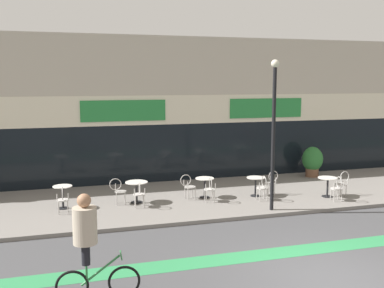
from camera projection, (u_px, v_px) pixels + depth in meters
The scene contains 21 objects.
ground_plane at pixel (332, 280), 9.79m from camera, with size 120.00×120.00×0.00m, color #424244.
sidewalk_slab at pixel (220, 196), 16.67m from camera, with size 40.00×5.50×0.12m, color slate.
storefront_facade at pixel (186, 108), 20.73m from camera, with size 40.00×4.06×6.12m.
bike_lane_stripe at pixel (292, 251), 11.45m from camera, with size 36.00×0.70×0.01m, color #2D844C.
bistro_table_0 at pixel (63, 193), 14.78m from camera, with size 0.63×0.63×0.76m.
bistro_table_1 at pixel (137, 188), 15.48m from camera, with size 0.78×0.78×0.74m.
bistro_table_2 at pixel (205, 184), 16.16m from camera, with size 0.67×0.67×0.72m.
bistro_table_3 at pixel (256, 183), 16.37m from camera, with size 0.66×0.66×0.70m.
bistro_table_4 at pixel (328, 183), 16.28m from camera, with size 0.71×0.71×0.71m.
cafe_chair_0_near at pixel (63, 198), 14.19m from camera, with size 0.41×0.58×0.90m.
cafe_chair_1_near at pixel (139, 192), 14.89m from camera, with size 0.43×0.59×0.90m.
cafe_chair_1_side at pixel (118, 189), 15.32m from camera, with size 0.59×0.44×0.90m.
cafe_chair_2_near at pixel (210, 188), 15.56m from camera, with size 0.45×0.60×0.90m.
cafe_chair_2_side at pixel (188, 185), 15.97m from camera, with size 0.60×0.45×0.90m.
cafe_chair_3_near at pixel (263, 186), 15.78m from camera, with size 0.41×0.58×0.90m.
cafe_chair_3_side at pixel (271, 181), 16.55m from camera, with size 0.60×0.45×0.90m.
cafe_chair_4_near at pixel (338, 187), 15.68m from camera, with size 0.45×0.60×0.90m.
cafe_chair_4_side at pixel (342, 182), 16.46m from camera, with size 0.60×0.45×0.90m.
planter_pot at pixel (312, 161), 19.69m from camera, with size 0.90×0.90×1.32m.
lamp_post at pixel (274, 124), 14.31m from camera, with size 0.26×0.26×4.85m.
cyclist_1 at pixel (88, 237), 8.72m from camera, with size 1.67×0.54×2.18m.
Camera 1 is at (-5.54, -8.04, 4.33)m, focal length 42.00 mm.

